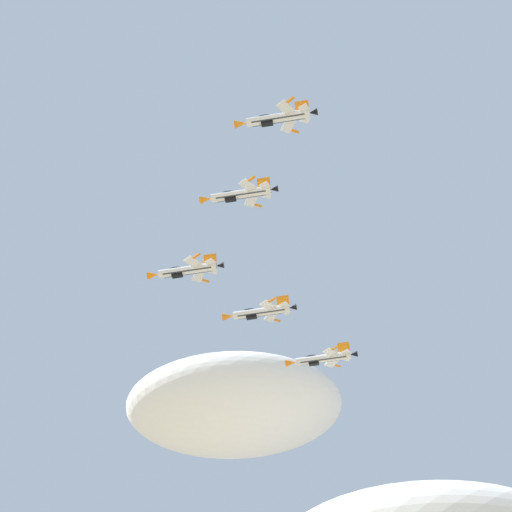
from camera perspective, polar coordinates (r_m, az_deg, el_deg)
The scene contains 6 objects.
cloud_high_distant at distance 239.01m, azimuth -1.62°, elevation -10.77°, with size 64.69×34.55×25.88m, color white.
fighter_jet_lead at distance 161.21m, azimuth -5.09°, elevation -1.04°, with size 15.96×9.39×5.40m.
fighter_jet_left_wing at distance 157.68m, azimuth -1.21°, elevation 4.50°, with size 15.96×9.07×5.70m.
fighter_jet_right_wing at distance 166.55m, azimuth 0.29°, elevation -4.09°, with size 15.96×9.15×5.57m.
fighter_jet_left_outer at distance 150.76m, azimuth 1.49°, elevation 9.97°, with size 15.96×8.89×5.97m.
fighter_jet_right_outer at distance 174.11m, azimuth 4.80°, elevation -7.42°, with size 15.96×9.21×5.50m.
Camera 1 is at (-1.84, 1.90, 1.40)m, focal length 55.15 mm.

